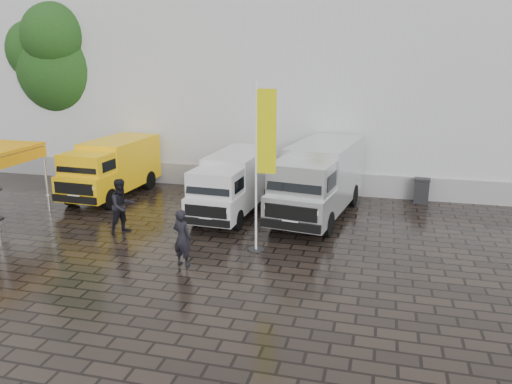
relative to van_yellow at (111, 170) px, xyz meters
The scene contains 11 objects.
ground 9.08m from the van_yellow, 34.86° to the right, with size 120.00×120.00×0.00m, color black.
exhibition_hall 15.12m from the van_yellow, 49.19° to the left, with size 44.00×16.00×12.00m, color silver.
hall_plinth 9.82m from the van_yellow, 16.68° to the left, with size 44.00×0.15×1.00m, color gray.
van_yellow is the anchor object (origin of this frame).
van_white 5.99m from the van_yellow, 10.44° to the right, with size 1.80×5.41×2.35m, color silver, non-canonical shape.
van_silver 9.20m from the van_yellow, ahead, with size 2.14×6.41×2.78m, color silver, non-canonical shape.
flagpole 9.31m from the van_yellow, 29.93° to the right, with size 0.88×0.50×5.35m.
tree 7.85m from the van_yellow, 137.21° to the left, with size 4.95×4.95×8.89m.
wheelie_bin 13.45m from the van_yellow, 10.39° to the left, with size 0.64×0.64×1.06m, color black.
person_front 8.62m from the van_yellow, 46.62° to the right, with size 0.64×0.42×1.75m, color black.
person_tent 4.97m from the van_yellow, 55.98° to the right, with size 0.95×0.74×1.96m, color black.
Camera 1 is at (4.09, -13.97, 6.10)m, focal length 35.00 mm.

